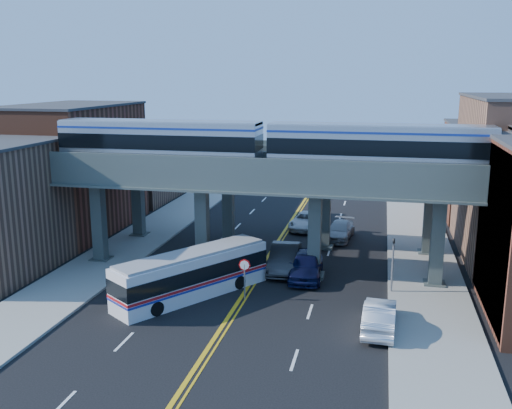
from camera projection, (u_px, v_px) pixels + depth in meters
ground at (227, 319)px, 32.63m from camera, size 120.00×120.00×0.00m
sidewalk_west at (119, 252)px, 44.57m from camera, size 5.00×70.00×0.16m
sidewalk_east at (424, 274)px, 39.70m from camera, size 5.00×70.00×0.16m
building_west_b at (73, 169)px, 50.57m from camera, size 8.00×14.00×11.00m
building_west_c at (135, 164)px, 63.28m from camera, size 8.00×10.00×8.00m
building_east_c at (489, 172)px, 55.34m from camera, size 8.00×10.00×9.00m
mural_panel at (492, 235)px, 32.31m from camera, size 0.10×9.50×9.50m
elevated_viaduct_near at (257, 183)px, 38.82m from camera, size 52.00×3.60×7.40m
elevated_viaduct_far at (276, 167)px, 45.49m from camera, size 52.00×3.60×7.40m
transit_train at (378, 147)px, 36.55m from camera, size 43.93×2.75×3.20m
stop_sign at (245, 273)px, 35.04m from camera, size 0.76×0.09×2.63m
traffic_signal at (393, 259)px, 35.89m from camera, size 0.15×0.18×4.10m
transit_bus at (192, 275)px, 35.71m from camera, size 7.99×10.08×2.73m
car_lane_a at (306, 265)px, 39.02m from camera, size 2.45×5.51×1.84m
car_lane_b at (285, 258)px, 40.52m from camera, size 2.29×5.73×1.85m
car_lane_c at (307, 221)px, 51.70m from camera, size 3.05×5.54×1.47m
car_lane_d at (340, 231)px, 48.48m from camera, size 2.57×5.18×1.45m
car_parked_curb at (380, 316)px, 31.01m from camera, size 1.89×4.95×1.61m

